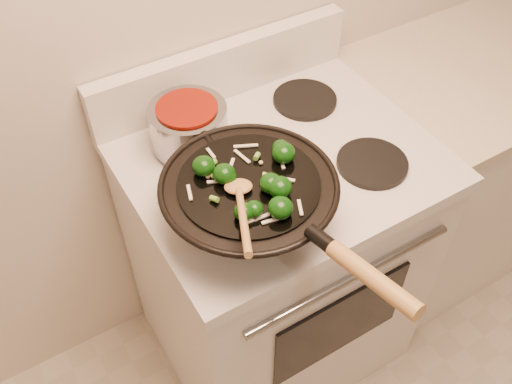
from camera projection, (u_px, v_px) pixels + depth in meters
stove at (275, 258)px, 1.80m from camera, size 0.78×0.67×1.08m
counter_unit at (450, 167)px, 2.10m from camera, size 0.86×0.62×0.91m
wok at (250, 200)px, 1.25m from camera, size 0.39×0.65×0.19m
stirfry at (256, 180)px, 1.20m from camera, size 0.26×0.28×0.05m
wooden_spoon at (241, 204)px, 1.13m from camera, size 0.15×0.26×0.10m
saucepan at (189, 126)px, 1.43m from camera, size 0.20×0.32×0.12m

